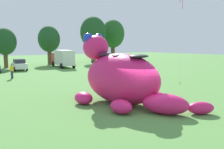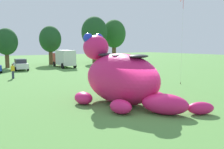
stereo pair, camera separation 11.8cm
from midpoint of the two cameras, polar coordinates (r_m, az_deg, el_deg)
The scene contains 10 objects.
ground_plane at distance 15.00m, azimuth 7.22°, elevation -8.11°, with size 160.00×160.00×0.00m, color #568E42.
giant_inflatable_creature at distance 15.96m, azimuth 2.39°, elevation -0.83°, with size 5.60×8.88×4.71m.
car_white at distance 39.62m, azimuth -20.57°, elevation 2.18°, with size 2.32×4.28×1.72m.
box_truck at distance 42.77m, azimuth -11.10°, elevation 3.82°, with size 2.92×6.58×2.95m.
tree_centre_left at distance 44.64m, azimuth -23.47°, elevation 7.02°, with size 3.74×3.74×6.64m.
tree_centre at distance 49.33m, azimuth -14.20°, elevation 7.99°, with size 4.23×4.23×7.51m.
tree_centre_right at distance 52.68m, azimuth -4.08°, elevation 9.76°, with size 5.54×5.54×9.83m.
tree_mid_right at distance 57.79m, azimuth 0.54°, elevation 9.45°, with size 5.46×5.46×9.69m.
spectator_mid_field at distance 30.24m, azimuth -22.12°, elevation 0.72°, with size 0.38×0.26×1.71m.
spectator_by_cars at distance 21.65m, azimuth 4.61°, elevation -1.09°, with size 0.38×0.26×1.71m.
Camera 2 is at (-9.89, -10.56, 3.90)m, focal length 39.01 mm.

